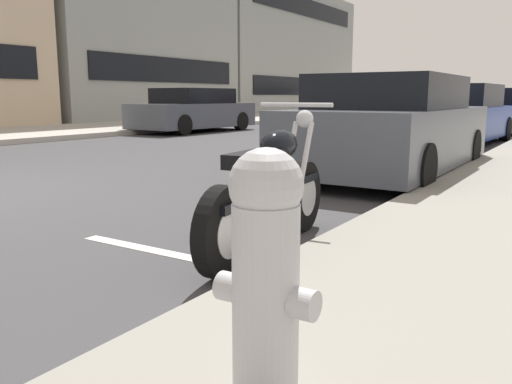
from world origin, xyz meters
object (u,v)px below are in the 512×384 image
at_px(parked_car_second_in_row, 458,116).
at_px(car_opposite_curb, 193,111).
at_px(parked_motorcycle, 271,196).
at_px(parked_car_far_down_curb, 392,128).
at_px(crossing_truck, 457,98).
at_px(parked_car_at_intersection, 494,112).
at_px(fire_hydrant, 266,271).

relative_size(parked_car_second_in_row, car_opposite_curb, 1.06).
relative_size(parked_motorcycle, car_opposite_curb, 0.44).
relative_size(parked_motorcycle, parked_car_far_down_curb, 0.44).
bearing_deg(parked_car_far_down_curb, crossing_truck, 10.25).
height_order(parked_car_at_intersection, crossing_truck, crossing_truck).
height_order(parked_motorcycle, crossing_truck, crossing_truck).
bearing_deg(parked_car_second_in_row, parked_car_far_down_curb, -174.19).
height_order(parked_car_far_down_curb, fire_hydrant, parked_car_far_down_curb).
relative_size(parked_motorcycle, parked_car_second_in_row, 0.41).
xyz_separation_m(car_opposite_curb, fire_hydrant, (-12.22, -10.26, -0.08)).
relative_size(parked_car_second_in_row, fire_hydrant, 5.57).
bearing_deg(fire_hydrant, parked_car_at_intersection, 6.41).
height_order(parked_motorcycle, parked_car_far_down_curb, parked_car_far_down_curb).
height_order(parked_motorcycle, car_opposite_curb, car_opposite_curb).
height_order(parked_car_far_down_curb, car_opposite_curb, parked_car_far_down_curb).
distance_m(parked_car_far_down_curb, car_opposite_curb, 10.48).
relative_size(parked_car_far_down_curb, parked_car_at_intersection, 0.98).
xyz_separation_m(parked_car_far_down_curb, fire_hydrant, (-6.24, -1.65, -0.10)).
distance_m(parked_car_second_in_row, parked_car_at_intersection, 5.12).
xyz_separation_m(parked_car_far_down_curb, parked_car_at_intersection, (11.07, 0.29, -0.03)).
bearing_deg(parked_motorcycle, car_opposite_curb, 35.60).
bearing_deg(car_opposite_curb, parked_car_second_in_row, 91.73).
relative_size(parked_car_at_intersection, fire_hydrant, 5.33).
height_order(parked_motorcycle, fire_hydrant, parked_motorcycle).
relative_size(parked_motorcycle, parked_car_at_intersection, 0.43).
distance_m(crossing_truck, car_opposite_curb, 27.02).
distance_m(parked_motorcycle, parked_car_far_down_curb, 4.35).
bearing_deg(parked_car_second_in_row, parked_motorcycle, -172.65).
xyz_separation_m(parked_car_at_intersection, crossing_truck, (21.82, 5.81, 0.37)).
distance_m(parked_motorcycle, parked_car_second_in_row, 10.29).
bearing_deg(crossing_truck, car_opposite_curb, 90.21).
xyz_separation_m(parked_motorcycle, crossing_truck, (37.19, 6.62, 0.61)).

